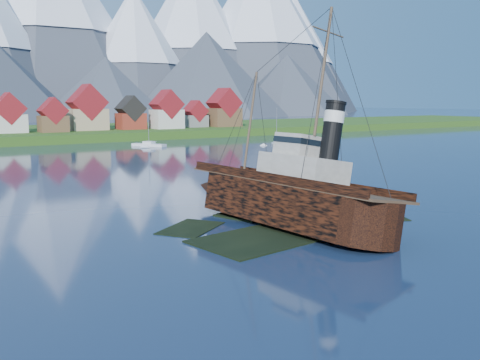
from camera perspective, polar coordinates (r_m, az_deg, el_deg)
ground at (r=60.79m, az=4.96°, el=-5.19°), size 1400.00×1400.00×0.00m
shoal at (r=63.59m, az=5.02°, el=-4.90°), size 31.71×21.24×1.14m
shore_bank at (r=219.95m, az=-23.53°, el=4.10°), size 600.00×80.00×3.20m
seawall at (r=182.69m, az=-21.50°, el=3.44°), size 600.00×2.50×2.00m
tugboat_wreck at (r=63.10m, az=3.97°, el=-1.63°), size 7.68×33.09×26.23m
sailboat_d at (r=168.70m, az=3.91°, el=3.74°), size 6.68×8.93×12.40m
sailboat_e at (r=169.57m, az=-9.69°, el=3.66°), size 8.33×11.09×13.10m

